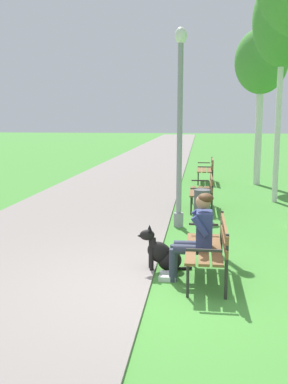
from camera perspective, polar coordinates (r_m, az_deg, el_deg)
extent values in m
plane|color=#478E38|center=(6.02, 2.37, -12.68)|extent=(120.00, 120.00, 0.00)
cube|color=gray|center=(29.76, 1.90, 5.16)|extent=(4.15, 60.00, 0.04)
cube|color=brown|center=(6.39, 6.03, -7.10)|extent=(0.14, 1.50, 0.04)
cube|color=brown|center=(6.39, 7.61, -7.13)|extent=(0.14, 1.50, 0.04)
cube|color=brown|center=(6.40, 9.19, -7.16)|extent=(0.14, 1.50, 0.04)
cube|color=brown|center=(6.36, 10.17, -5.97)|extent=(0.04, 1.50, 0.11)
cube|color=brown|center=(6.32, 10.22, -4.39)|extent=(0.04, 1.50, 0.11)
cylinder|color=#2D2B28|center=(7.12, 5.91, -7.25)|extent=(0.04, 0.04, 0.45)
cylinder|color=#2D2B28|center=(7.07, 9.85, -5.77)|extent=(0.04, 0.04, 0.85)
cube|color=#2D2B28|center=(7.01, 7.60, -4.12)|extent=(0.45, 0.04, 0.03)
cylinder|color=#2D2B28|center=(5.81, 5.60, -11.16)|extent=(0.04, 0.04, 0.45)
cylinder|color=#2D2B28|center=(5.75, 10.48, -9.38)|extent=(0.04, 0.04, 0.85)
cube|color=#2D2B28|center=(5.68, 7.70, -7.38)|extent=(0.45, 0.04, 0.03)
cube|color=brown|center=(11.18, 6.25, 0.08)|extent=(0.14, 1.50, 0.04)
cube|color=brown|center=(11.18, 7.15, 0.06)|extent=(0.14, 1.50, 0.04)
cube|color=brown|center=(11.19, 8.05, 0.04)|extent=(0.14, 1.50, 0.04)
cube|color=brown|center=(11.17, 8.60, 0.74)|extent=(0.04, 1.50, 0.11)
cube|color=brown|center=(11.14, 8.62, 1.65)|extent=(0.04, 1.50, 0.11)
cylinder|color=#2D2B28|center=(11.90, 6.17, -0.45)|extent=(0.04, 0.04, 0.45)
cylinder|color=#2D2B28|center=(11.87, 8.50, 0.45)|extent=(0.04, 0.04, 0.85)
cube|color=#2D2B28|center=(11.84, 7.17, 1.46)|extent=(0.45, 0.04, 0.03)
cylinder|color=#2D2B28|center=(10.55, 6.03, -1.74)|extent=(0.04, 0.04, 0.45)
cylinder|color=#2D2B28|center=(10.51, 8.67, -0.72)|extent=(0.04, 0.04, 0.85)
cube|color=#2D2B28|center=(10.47, 7.17, 0.41)|extent=(0.45, 0.04, 0.03)
cube|color=brown|center=(15.85, 7.04, 2.84)|extent=(0.14, 1.50, 0.04)
cube|color=brown|center=(15.85, 7.68, 2.82)|extent=(0.14, 1.50, 0.04)
cube|color=brown|center=(15.85, 8.31, 2.81)|extent=(0.14, 1.50, 0.04)
cube|color=brown|center=(15.84, 8.70, 3.30)|extent=(0.04, 1.50, 0.11)
cube|color=brown|center=(15.82, 8.72, 3.95)|extent=(0.04, 1.50, 0.11)
cylinder|color=#2D2B28|center=(16.56, 6.95, 2.34)|extent=(0.04, 0.04, 0.45)
cylinder|color=#2D2B28|center=(16.55, 8.62, 2.99)|extent=(0.04, 0.04, 0.85)
cube|color=#2D2B28|center=(16.52, 7.67, 3.72)|extent=(0.45, 0.04, 0.03)
cylinder|color=#2D2B28|center=(15.19, 6.92, 1.70)|extent=(0.04, 0.04, 0.45)
cylinder|color=#2D2B28|center=(15.18, 8.75, 2.41)|extent=(0.04, 0.04, 0.85)
cube|color=#2D2B28|center=(15.15, 7.71, 3.20)|extent=(0.45, 0.04, 0.03)
cylinder|color=#33384C|center=(6.43, 5.73, -6.81)|extent=(0.42, 0.14, 0.14)
cylinder|color=#33384C|center=(6.51, 3.82, -8.75)|extent=(0.11, 0.11, 0.47)
cube|color=silver|center=(6.58, 3.09, -10.39)|extent=(0.24, 0.09, 0.07)
cylinder|color=#33384C|center=(6.24, 5.68, -7.33)|extent=(0.42, 0.14, 0.14)
cylinder|color=#33384C|center=(6.32, 3.71, -9.32)|extent=(0.11, 0.11, 0.47)
cube|color=silver|center=(6.39, 2.97, -10.99)|extent=(0.24, 0.09, 0.07)
cube|color=navy|center=(6.26, 7.67, -4.83)|extent=(0.22, 0.36, 0.52)
cylinder|color=navy|center=(6.44, 7.14, -3.51)|extent=(0.25, 0.09, 0.30)
cylinder|color=navy|center=(6.05, 7.13, -4.36)|extent=(0.25, 0.09, 0.30)
sphere|color=#A37556|center=(6.18, 7.57, -1.23)|extent=(0.21, 0.21, 0.21)
ellipsoid|color=#472D19|center=(6.17, 7.85, -0.78)|extent=(0.22, 0.23, 0.14)
ellipsoid|color=black|center=(6.77, 3.29, -8.68)|extent=(0.42, 0.36, 0.32)
ellipsoid|color=black|center=(6.71, 2.03, -7.72)|extent=(0.54, 0.33, 0.48)
ellipsoid|color=black|center=(6.71, 2.45, -7.39)|extent=(0.39, 0.27, 0.27)
cylinder|color=black|center=(6.78, 0.85, -8.38)|extent=(0.06, 0.06, 0.38)
cylinder|color=black|center=(6.67, 0.98, -8.69)|extent=(0.06, 0.06, 0.38)
cylinder|color=black|center=(6.65, 1.09, -6.56)|extent=(0.15, 0.19, 0.19)
ellipsoid|color=black|center=(6.61, 0.40, -5.50)|extent=(0.25, 0.19, 0.16)
cone|color=black|center=(6.60, -0.46, -5.61)|extent=(0.12, 0.11, 0.09)
cone|color=black|center=(6.63, 0.70, -4.56)|extent=(0.06, 0.06, 0.09)
cone|color=black|center=(6.55, 0.80, -4.75)|extent=(0.06, 0.06, 0.09)
cylinder|color=black|center=(6.85, 4.95, -9.67)|extent=(0.28, 0.11, 0.04)
cylinder|color=gray|center=(9.41, 4.43, -3.55)|extent=(0.20, 0.20, 0.30)
cylinder|color=gray|center=(9.18, 4.56, 6.96)|extent=(0.11, 0.11, 3.74)
ellipsoid|color=silver|center=(9.30, 4.73, 19.29)|extent=(0.24, 0.24, 0.32)
cylinder|color=silver|center=(12.49, 16.70, 7.93)|extent=(0.15, 0.15, 4.03)
ellipsoid|color=#4C933D|center=(12.72, 17.31, 20.23)|extent=(1.54, 1.46, 2.34)
cylinder|color=silver|center=(15.65, 14.39, 7.22)|extent=(0.23, 0.23, 3.46)
ellipsoid|color=#4C933D|center=(15.74, 14.76, 15.85)|extent=(1.74, 1.55, 2.13)
cylinder|color=#515156|center=(9.96, 7.41, -1.69)|extent=(0.36, 0.36, 0.70)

